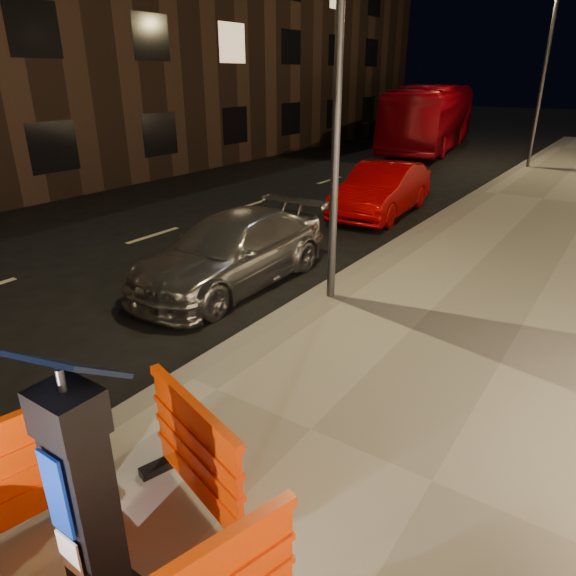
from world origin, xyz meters
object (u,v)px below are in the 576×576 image
Objects in this scene: parking_kiosk at (83,490)px; car_silver at (234,283)px; bus_doubledecker at (427,149)px; barrier_back at (196,455)px; barrier_kerbside at (12,478)px; car_red at (381,215)px.

parking_kiosk is 6.07m from car_silver.
bus_doubledecker is at bearing 119.38° from parking_kiosk.
barrier_back reaches higher than car_silver.
parking_kiosk is 24.78m from bus_doubledecker.
bus_doubledecker reaches higher than car_silver.
car_silver is (-3.13, 5.09, -1.06)m from parking_kiosk.
barrier_kerbside is 11.17m from car_red.
parking_kiosk reaches higher than barrier_back.
barrier_back is 10.48m from car_red.
bus_doubledecker is at bearing 100.39° from car_silver.
barrier_back is 23.85m from bus_doubledecker.
barrier_back is 5.23m from car_silver.
parking_kiosk is at bearing -72.96° from barrier_back.
car_red is (-3.04, 10.96, -1.06)m from parking_kiosk.
parking_kiosk reaches higher than barrier_kerbside.
car_red is 13.39m from bus_doubledecker.
car_red is (-2.09, 10.96, -0.66)m from barrier_kerbside.
barrier_back is at bearing -52.83° from car_silver.
barrier_kerbside is 24.53m from bus_doubledecker.
bus_doubledecker is at bearing 25.24° from barrier_kerbside.
barrier_back and barrier_kerbside have the same top height.
barrier_back is at bearing 104.04° from parking_kiosk.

